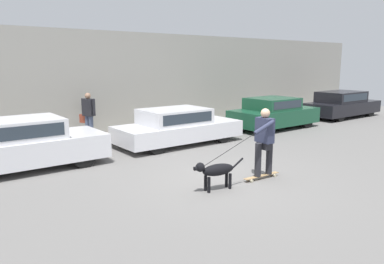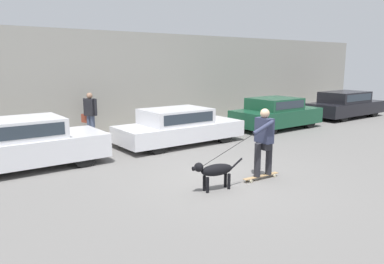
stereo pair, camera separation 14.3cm
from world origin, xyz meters
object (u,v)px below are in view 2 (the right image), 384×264
at_px(parked_car_0, 26,144).
at_px(skateboarder, 263,140).
at_px(pedestrian_with_bag, 90,114).
at_px(dog, 215,171).
at_px(parked_car_1, 179,127).
at_px(parked_car_3, 345,105).
at_px(parked_car_2, 276,114).

distance_m(parked_car_0, skateboarder, 6.13).
height_order(parked_car_0, skateboarder, skateboarder).
height_order(parked_car_0, pedestrian_with_bag, pedestrian_with_bag).
xyz_separation_m(dog, pedestrian_with_bag, (-0.22, 6.38, 0.57)).
xyz_separation_m(parked_car_0, parked_car_1, (4.90, -0.00, -0.06)).
xyz_separation_m(parked_car_0, parked_car_3, (15.13, -0.00, -0.01)).
bearing_deg(parked_car_1, pedestrian_with_bag, 138.30).
relative_size(parked_car_0, parked_car_3, 0.90).
height_order(dog, pedestrian_with_bag, pedestrian_with_bag).
height_order(parked_car_2, parked_car_3, parked_car_3).
distance_m(skateboarder, pedestrian_with_bag, 6.66).
relative_size(parked_car_1, skateboarder, 1.88).
bearing_deg(parked_car_0, pedestrian_with_bag, 39.46).
distance_m(parked_car_0, parked_car_1, 4.90).
height_order(skateboarder, pedestrian_with_bag, pedestrian_with_bag).
distance_m(parked_car_3, skateboarder, 11.69).
xyz_separation_m(parked_car_2, skateboarder, (-5.59, -4.37, 0.33)).
relative_size(dog, skateboarder, 0.54).
bearing_deg(parked_car_3, pedestrian_with_bag, 171.05).
bearing_deg(parked_car_2, parked_car_1, 179.82).
relative_size(parked_car_3, pedestrian_with_bag, 2.78).
bearing_deg(skateboarder, dog, 0.84).
bearing_deg(pedestrian_with_bag, dog, -110.07).
bearing_deg(skateboarder, parked_car_2, -138.24).
relative_size(skateboarder, pedestrian_with_bag, 1.46).
relative_size(parked_car_1, parked_car_2, 1.12).
relative_size(parked_car_1, dog, 3.50).
bearing_deg(pedestrian_with_bag, skateboarder, -97.55).
bearing_deg(parked_car_3, dog, -160.23).
bearing_deg(pedestrian_with_bag, parked_car_0, -163.54).
distance_m(parked_car_2, parked_car_3, 5.25).
bearing_deg(pedestrian_with_bag, parked_car_1, -64.43).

